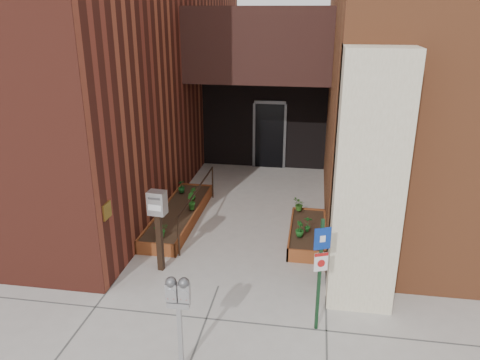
% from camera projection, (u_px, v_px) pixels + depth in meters
% --- Properties ---
extents(ground, '(80.00, 80.00, 0.00)m').
position_uv_depth(ground, '(218.00, 286.00, 8.82)').
color(ground, '#9E9991').
rests_on(ground, ground).
extents(architecture, '(20.00, 14.60, 10.00)m').
position_uv_depth(architecture, '(258.00, 7.00, 13.52)').
color(architecture, maroon).
rests_on(architecture, ground).
extents(planter_left, '(0.90, 3.60, 0.30)m').
position_uv_depth(planter_left, '(179.00, 216.00, 11.51)').
color(planter_left, maroon).
rests_on(planter_left, ground).
extents(planter_right, '(0.80, 2.20, 0.30)m').
position_uv_depth(planter_right, '(307.00, 234.00, 10.57)').
color(planter_right, maroon).
rests_on(planter_right, ground).
extents(handrail, '(0.04, 3.34, 0.90)m').
position_uv_depth(handrail, '(198.00, 194.00, 11.18)').
color(handrail, black).
rests_on(handrail, ground).
extents(parking_meter, '(0.34, 0.16, 1.51)m').
position_uv_depth(parking_meter, '(178.00, 299.00, 6.42)').
color(parking_meter, '#A0A0A2').
rests_on(parking_meter, ground).
extents(sign_post, '(0.25, 0.12, 1.97)m').
position_uv_depth(sign_post, '(320.00, 264.00, 7.23)').
color(sign_post, '#13361C').
rests_on(sign_post, ground).
extents(payment_dropbox, '(0.36, 0.28, 1.68)m').
position_uv_depth(payment_dropbox, '(158.00, 214.00, 8.98)').
color(payment_dropbox, black).
rests_on(payment_dropbox, ground).
extents(shrub_left_a, '(0.42, 0.42, 0.35)m').
position_uv_depth(shrub_left_a, '(161.00, 229.00, 10.02)').
color(shrub_left_a, '#19571A').
rests_on(shrub_left_a, planter_left).
extents(shrub_left_b, '(0.32, 0.32, 0.41)m').
position_uv_depth(shrub_left_b, '(191.00, 201.00, 11.41)').
color(shrub_left_b, '#21621C').
rests_on(shrub_left_b, planter_left).
extents(shrub_left_c, '(0.26, 0.26, 0.33)m').
position_uv_depth(shrub_left_c, '(181.00, 186.00, 12.47)').
color(shrub_left_c, '#164E1C').
rests_on(shrub_left_c, planter_left).
extents(shrub_left_d, '(0.25, 0.25, 0.34)m').
position_uv_depth(shrub_left_d, '(193.00, 194.00, 11.98)').
color(shrub_left_d, '#1C5317').
rests_on(shrub_left_d, planter_left).
extents(shrub_right_a, '(0.25, 0.25, 0.34)m').
position_uv_depth(shrub_right_a, '(300.00, 229.00, 10.05)').
color(shrub_right_a, '#164F18').
rests_on(shrub_right_a, planter_right).
extents(shrub_right_b, '(0.22, 0.22, 0.37)m').
position_uv_depth(shrub_right_b, '(308.00, 224.00, 10.26)').
color(shrub_right_b, '#1C621F').
rests_on(shrub_right_b, planter_right).
extents(shrub_right_c, '(0.37, 0.37, 0.32)m').
position_uv_depth(shrub_right_c, '(299.00, 205.00, 11.33)').
color(shrub_right_c, '#2D601B').
rests_on(shrub_right_c, planter_right).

